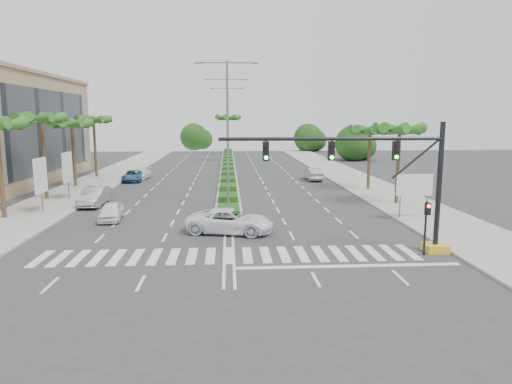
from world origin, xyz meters
TOP-DOWN VIEW (x-y plane):
  - ground at (0.00, 0.00)m, footprint 160.00×160.00m
  - footpath_right at (15.20, 20.00)m, footprint 6.00×120.00m
  - footpath_left at (-15.20, 20.00)m, footprint 6.00×120.00m
  - median at (0.00, 45.00)m, footprint 2.20×75.00m
  - median_grass at (0.00, 45.00)m, footprint 1.80×75.00m
  - signal_gantry at (9.27, -0.00)m, footprint 12.60×1.20m
  - pedestrian_signal at (10.60, -0.68)m, footprint 0.28×0.36m
  - direction_sign at (13.50, 7.99)m, footprint 2.70×0.11m
  - billboard_near at (-14.50, 12.00)m, footprint 0.18×2.10m
  - billboard_far at (-14.50, 18.00)m, footprint 0.18×2.10m
  - palm_left_mid at (-16.50, 18.00)m, footprint 4.57×4.68m
  - palm_left_far at (-16.50, 26.00)m, footprint 4.57×4.68m
  - palm_left_end at (-16.50, 34.00)m, footprint 4.57×4.68m
  - palm_right_near at (14.50, 14.00)m, footprint 4.57×4.68m
  - palm_right_far at (14.50, 22.00)m, footprint 4.57×4.68m
  - palm_median_a at (0.00, 55.00)m, footprint 4.57×4.68m
  - palm_median_b at (0.00, 70.00)m, footprint 4.57×4.68m
  - streetlight_near at (0.00, 14.00)m, footprint 5.10×0.25m
  - streetlight_mid at (0.00, 30.00)m, footprint 5.10×0.25m
  - streetlight_far at (0.00, 46.00)m, footprint 5.10×0.25m
  - car_parked_a at (-8.57, 9.23)m, footprint 1.87×3.92m
  - car_parked_b at (-11.38, 15.08)m, footprint 1.77×4.87m
  - car_parked_c at (-11.22, 30.24)m, footprint 2.40×4.81m
  - car_parked_d at (-10.65, 32.42)m, footprint 2.31×4.60m
  - car_crossing at (0.11, 4.97)m, footprint 6.08×3.84m
  - car_right at (10.23, 29.93)m, footprint 1.75×4.61m

SIDE VIEW (x-z plane):
  - ground at x=0.00m, z-range 0.00..0.00m
  - footpath_right at x=15.20m, z-range 0.00..0.15m
  - footpath_left at x=-15.20m, z-range 0.00..0.15m
  - median at x=0.00m, z-range 0.00..0.20m
  - median_grass at x=0.00m, z-range 0.20..0.24m
  - car_parked_d at x=-10.65m, z-range 0.00..1.28m
  - car_parked_a at x=-8.57m, z-range 0.00..1.29m
  - car_parked_c at x=-11.22m, z-range 0.00..1.31m
  - car_right at x=10.23m, z-range 0.00..1.50m
  - car_crossing at x=0.11m, z-range 0.00..1.56m
  - car_parked_b at x=-11.38m, z-range 0.00..1.60m
  - pedestrian_signal at x=10.60m, z-range 0.54..3.54m
  - direction_sign at x=13.50m, z-range 0.75..4.15m
  - billboard_near at x=-14.50m, z-range 0.79..5.14m
  - billboard_far at x=-14.50m, z-range 0.79..5.14m
  - signal_gantry at x=9.27m, z-range -0.14..7.06m
  - palm_right_far at x=14.50m, z-range 2.54..9.29m
  - palm_right_near at x=14.50m, z-range 2.68..9.73m
  - palm_left_far at x=-16.50m, z-range 2.82..10.17m
  - streetlight_near at x=0.00m, z-range 0.81..12.81m
  - streetlight_mid at x=0.00m, z-range 0.81..12.81m
  - streetlight_far at x=0.00m, z-range 0.81..12.81m
  - palm_left_end at x=-16.50m, z-range 3.01..10.76m
  - palm_left_mid at x=-16.50m, z-range 3.10..11.05m
  - palm_median_a at x=0.00m, z-range 3.15..11.20m
  - palm_median_b at x=0.00m, z-range 3.15..11.20m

